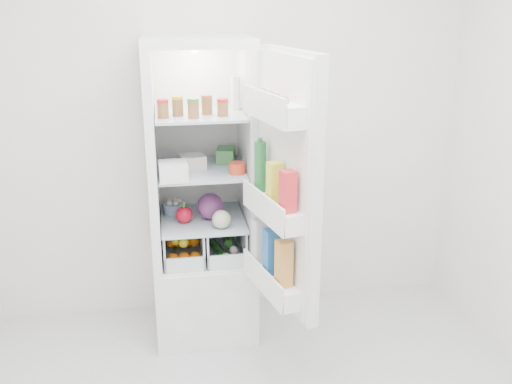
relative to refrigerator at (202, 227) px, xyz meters
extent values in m
cube|color=white|center=(0.20, 0.25, 0.63)|extent=(3.00, 0.02, 2.60)
cube|color=silver|center=(0.00, -0.04, -0.42)|extent=(0.60, 0.60, 0.50)
cube|color=silver|center=(0.00, -0.04, 1.11)|extent=(0.60, 0.60, 0.05)
cube|color=silver|center=(0.00, 0.24, 0.46)|extent=(0.60, 0.05, 1.25)
cube|color=silver|center=(-0.28, -0.04, 0.46)|extent=(0.05, 0.60, 1.25)
cube|color=silver|center=(0.27, -0.04, 0.46)|extent=(0.05, 0.60, 1.25)
cube|color=white|center=(0.00, 0.21, 0.46)|extent=(0.50, 0.01, 1.25)
sphere|color=white|center=(0.00, 0.17, 1.04)|extent=(0.05, 0.05, 0.05)
cube|color=#B1C1CF|center=(0.00, -0.06, 0.07)|extent=(0.49, 0.53, 0.01)
cube|color=#B1C1CF|center=(0.00, -0.06, 0.38)|extent=(0.49, 0.53, 0.02)
cube|color=#B1C1CF|center=(0.00, -0.06, 0.71)|extent=(0.49, 0.53, 0.02)
cylinder|color=#B21919|center=(-0.20, -0.20, 0.76)|extent=(0.06, 0.06, 0.08)
cylinder|color=gold|center=(-0.12, -0.15, 0.76)|extent=(0.06, 0.06, 0.08)
cylinder|color=#267226|center=(-0.04, -0.23, 0.76)|extent=(0.06, 0.06, 0.08)
cylinder|color=brown|center=(0.04, -0.13, 0.76)|extent=(0.06, 0.06, 0.08)
cylinder|color=#B21919|center=(0.12, -0.20, 0.76)|extent=(0.06, 0.06, 0.08)
cylinder|color=white|center=(0.21, -0.02, 0.82)|extent=(0.07, 0.07, 0.19)
cube|color=white|center=(-0.16, -0.26, 0.44)|extent=(0.16, 0.16, 0.10)
cube|color=silver|center=(-0.05, -0.05, 0.43)|extent=(0.16, 0.16, 0.08)
cylinder|color=red|center=(0.19, -0.20, 0.42)|extent=(0.10, 0.10, 0.06)
cube|color=white|center=(-0.16, -0.01, 0.41)|extent=(0.17, 0.13, 0.04)
cube|color=#418F46|center=(0.16, 0.05, 0.43)|extent=(0.13, 0.17, 0.08)
sphere|color=#5D2163|center=(0.05, -0.08, 0.16)|extent=(0.15, 0.15, 0.15)
sphere|color=red|center=(-0.11, -0.12, 0.13)|extent=(0.10, 0.10, 0.10)
cylinder|color=#93B5DB|center=(-0.17, 0.05, 0.11)|extent=(0.17, 0.17, 0.06)
sphere|color=#B7C996|center=(0.10, -0.24, 0.14)|extent=(0.11, 0.11, 0.11)
sphere|color=orange|center=(-0.19, -0.18, -0.12)|extent=(0.07, 0.07, 0.07)
sphere|color=orange|center=(-0.12, -0.18, -0.12)|extent=(0.07, 0.07, 0.07)
sphere|color=orange|center=(-0.06, -0.18, -0.12)|extent=(0.07, 0.07, 0.07)
sphere|color=orange|center=(-0.19, -0.06, -0.06)|extent=(0.07, 0.07, 0.07)
sphere|color=orange|center=(-0.12, -0.06, -0.06)|extent=(0.07, 0.07, 0.07)
sphere|color=orange|center=(-0.06, -0.06, -0.06)|extent=(0.07, 0.07, 0.07)
sphere|color=orange|center=(-0.15, 0.06, -0.12)|extent=(0.07, 0.07, 0.07)
sphere|color=orange|center=(-0.08, 0.06, -0.12)|extent=(0.07, 0.07, 0.07)
sphere|color=yellow|center=(-0.16, -0.12, -0.03)|extent=(0.06, 0.06, 0.06)
sphere|color=yellow|center=(-0.09, -0.01, -0.03)|extent=(0.06, 0.06, 0.06)
sphere|color=yellow|center=(-0.12, -0.16, -0.03)|extent=(0.06, 0.06, 0.06)
cylinder|color=#184918|center=(0.08, -0.06, -0.13)|extent=(0.09, 0.21, 0.05)
cylinder|color=#184918|center=(0.16, -0.01, -0.08)|extent=(0.08, 0.21, 0.05)
sphere|color=white|center=(0.12, -0.18, -0.13)|extent=(0.05, 0.05, 0.05)
sphere|color=white|center=(0.17, -0.16, -0.10)|extent=(0.05, 0.05, 0.05)
cube|color=silver|center=(0.40, -0.62, 0.46)|extent=(0.19, 0.60, 1.30)
cube|color=white|center=(0.36, -0.63, 0.46)|extent=(0.14, 0.55, 1.26)
cube|color=white|center=(0.31, -0.64, 0.83)|extent=(0.22, 0.51, 0.10)
cube|color=white|center=(0.31, -0.64, 0.33)|extent=(0.22, 0.51, 0.10)
cube|color=white|center=(0.31, -0.64, -0.07)|extent=(0.22, 0.51, 0.10)
sphere|color=#926842|center=(0.34, -0.76, 0.89)|extent=(0.05, 0.05, 0.05)
sphere|color=#926842|center=(0.32, -0.68, 0.89)|extent=(0.05, 0.05, 0.05)
sphere|color=#926842|center=(0.30, -0.60, 0.89)|extent=(0.05, 0.05, 0.05)
sphere|color=#926842|center=(0.28, -0.53, 0.89)|extent=(0.05, 0.05, 0.05)
cylinder|color=#1B612C|center=(0.27, -0.50, 0.51)|extent=(0.06, 0.06, 0.26)
cube|color=yellow|center=(0.32, -0.67, 0.48)|extent=(0.08, 0.08, 0.20)
cube|color=red|center=(0.35, -0.82, 0.48)|extent=(0.08, 0.08, 0.20)
cube|color=white|center=(0.27, -0.50, 0.10)|extent=(0.08, 0.08, 0.24)
cube|color=#2469B5|center=(0.31, -0.64, 0.10)|extent=(0.08, 0.08, 0.24)
cube|color=gold|center=(0.34, -0.79, 0.10)|extent=(0.08, 0.08, 0.24)
camera|label=1|loc=(-0.20, -3.24, 1.33)|focal=40.00mm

